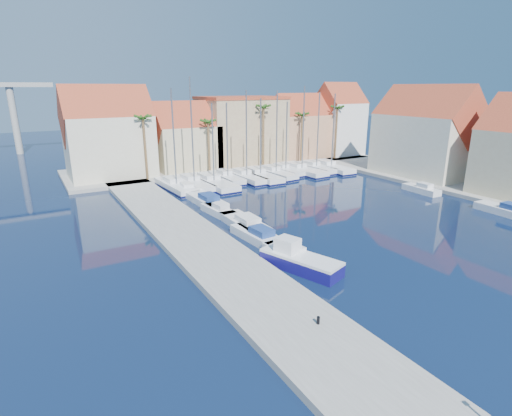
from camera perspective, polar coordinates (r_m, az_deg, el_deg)
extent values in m
plane|color=black|center=(29.77, 20.59, -11.38)|extent=(260.00, 260.00, 0.00)
cube|color=gray|center=(34.54, -7.20, -5.91)|extent=(6.00, 77.00, 0.50)
cube|color=gray|center=(72.38, -4.18, 6.27)|extent=(54.00, 16.00, 0.50)
cube|color=gray|center=(62.94, 28.89, 2.57)|extent=(12.00, 60.00, 0.50)
cylinder|color=black|center=(24.05, 8.88, -15.57)|extent=(0.18, 0.18, 0.46)
cube|color=navy|center=(31.28, 6.40, -7.92)|extent=(4.16, 6.84, 0.97)
cube|color=white|center=(31.04, 6.44, -6.92)|extent=(4.16, 6.84, 0.22)
cube|color=white|center=(31.49, 4.52, -5.33)|extent=(1.89, 2.09, 1.19)
cube|color=white|center=(32.95, 4.73, -6.71)|extent=(2.12, 5.36, 0.80)
cube|color=white|center=(32.30, 5.36, -5.87)|extent=(1.33, 1.93, 0.60)
cube|color=white|center=(36.82, 0.23, -4.04)|extent=(2.53, 6.59, 0.80)
cube|color=navy|center=(36.07, 0.82, -3.31)|extent=(1.61, 2.36, 0.60)
cube|color=white|center=(40.13, -1.68, -2.25)|extent=(2.42, 7.34, 0.80)
cube|color=white|center=(39.30, -1.18, -1.59)|extent=(1.67, 2.58, 0.60)
cube|color=white|center=(44.36, -5.40, -0.43)|extent=(2.17, 5.43, 0.80)
cube|color=white|center=(43.71, -5.08, 0.27)|extent=(1.35, 1.95, 0.60)
cube|color=white|center=(48.48, -7.11, 1.02)|extent=(2.58, 7.55, 0.80)
cube|color=navy|center=(47.63, -6.76, 1.62)|extent=(1.74, 2.66, 0.60)
cube|color=white|center=(54.44, -9.98, 2.66)|extent=(2.63, 6.41, 0.80)
cube|color=white|center=(53.69, -9.85, 3.23)|extent=(1.61, 2.32, 0.60)
cube|color=white|center=(52.10, 32.19, -0.39)|extent=(2.57, 6.76, 0.80)
cube|color=white|center=(57.82, 22.52, 2.44)|extent=(1.90, 5.28, 0.80)
cube|color=white|center=(57.34, 22.99, 3.00)|extent=(1.25, 1.87, 0.60)
cube|color=white|center=(55.94, -11.46, 3.06)|extent=(3.14, 10.06, 1.00)
cube|color=#0D1142|center=(56.02, -11.44, 2.75)|extent=(3.21, 10.12, 0.28)
cube|color=white|center=(56.66, -11.89, 4.04)|extent=(1.97, 3.08, 0.60)
cylinder|color=slate|center=(54.30, -11.67, 9.87)|extent=(0.20, 0.20, 12.46)
cube|color=white|center=(56.98, -9.00, 3.44)|extent=(3.09, 10.13, 1.00)
cube|color=#0D1142|center=(57.05, -8.98, 3.13)|extent=(3.15, 10.19, 0.28)
cube|color=white|center=(57.70, -9.44, 4.41)|extent=(1.97, 3.09, 0.60)
cylinder|color=slate|center=(55.29, -9.14, 10.85)|extent=(0.20, 0.20, 13.86)
cube|color=white|center=(57.28, -6.26, 3.62)|extent=(3.32, 11.70, 1.00)
cube|color=#0D1142|center=(57.35, -6.25, 3.31)|extent=(3.38, 11.76, 0.28)
cube|color=white|center=(58.13, -6.78, 4.61)|extent=(2.20, 3.54, 0.60)
cylinder|color=slate|center=(55.73, -6.18, 9.28)|extent=(0.20, 0.20, 10.51)
cube|color=white|center=(59.97, -4.21, 4.28)|extent=(2.25, 8.53, 1.00)
cube|color=#0D1142|center=(60.04, -4.21, 3.98)|extent=(2.31, 8.59, 0.28)
cube|color=white|center=(60.55, -4.58, 5.17)|extent=(1.56, 2.56, 0.60)
cylinder|color=slate|center=(58.60, -4.15, 9.68)|extent=(0.20, 0.20, 10.47)
cube|color=white|center=(60.41, -1.57, 4.41)|extent=(2.86, 9.71, 1.00)
cube|color=#0D1142|center=(60.48, -1.57, 4.12)|extent=(2.92, 9.78, 0.28)
cube|color=white|center=(61.06, -2.04, 5.31)|extent=(1.86, 2.95, 0.60)
cylinder|color=slate|center=(58.93, -1.38, 10.60)|extent=(0.20, 0.20, 12.18)
cube|color=white|center=(61.32, 0.39, 4.61)|extent=(2.83, 10.64, 1.00)
cube|color=#0D1142|center=(61.39, 0.39, 4.32)|extent=(2.89, 10.70, 0.28)
cube|color=white|center=(62.05, -0.11, 5.51)|extent=(1.95, 3.20, 0.60)
cylinder|color=slate|center=(59.88, 0.67, 10.15)|extent=(0.20, 0.20, 11.04)
cube|color=white|center=(63.09, 2.64, 4.94)|extent=(3.01, 9.41, 1.00)
cube|color=#0D1142|center=(63.16, 2.63, 4.66)|extent=(3.07, 9.47, 0.28)
cube|color=white|center=(63.67, 2.15, 5.79)|extent=(1.86, 2.89, 0.60)
cylinder|color=slate|center=(61.70, 2.98, 10.82)|extent=(0.20, 0.20, 12.08)
cube|color=white|center=(65.14, 4.05, 5.30)|extent=(2.68, 8.15, 1.00)
cube|color=#0D1142|center=(65.21, 4.04, 5.02)|extent=(2.74, 8.21, 0.28)
cube|color=white|center=(65.60, 3.63, 6.10)|extent=(1.63, 2.51, 0.60)
cylinder|color=slate|center=(63.93, 4.38, 10.25)|extent=(0.20, 0.20, 10.40)
cube|color=white|center=(66.06, 6.25, 5.40)|extent=(3.60, 11.24, 1.00)
cube|color=#0D1142|center=(66.12, 6.24, 5.13)|extent=(3.66, 11.30, 0.28)
cube|color=white|center=(66.74, 5.66, 6.24)|extent=(2.23, 3.45, 0.60)
cylinder|color=slate|center=(64.63, 6.77, 11.30)|extent=(0.20, 0.20, 12.74)
cube|color=white|center=(67.96, 8.36, 5.65)|extent=(2.75, 9.24, 1.00)
cube|color=#0D1142|center=(68.02, 8.35, 5.38)|extent=(2.81, 9.31, 0.28)
cube|color=white|center=(68.49, 7.89, 6.44)|extent=(1.78, 2.81, 0.60)
cylinder|color=slate|center=(66.68, 8.86, 10.96)|extent=(0.20, 0.20, 11.76)
cube|color=white|center=(68.99, 10.41, 5.72)|extent=(3.29, 10.74, 1.00)
cube|color=#0D1142|center=(69.05, 10.40, 5.46)|extent=(3.35, 10.81, 0.28)
cube|color=white|center=(69.67, 9.92, 6.52)|extent=(2.09, 3.28, 0.60)
cylinder|color=slate|center=(67.66, 10.98, 10.85)|extent=(0.20, 0.20, 11.56)
cube|color=beige|center=(64.51, -20.18, 8.26)|extent=(12.00, 9.00, 9.00)
cube|color=maroon|center=(64.06, -20.59, 12.23)|extent=(12.30, 9.00, 9.00)
cube|color=#C5B48A|center=(67.76, -10.01, 8.54)|extent=(10.00, 8.00, 7.00)
cube|color=maroon|center=(67.35, -10.17, 11.49)|extent=(10.30, 8.00, 8.00)
cube|color=tan|center=(72.90, -2.12, 10.94)|extent=(14.00, 10.00, 11.00)
cube|color=maroon|center=(72.53, -2.17, 15.47)|extent=(14.20, 10.20, 0.50)
cube|color=tan|center=(78.59, 6.11, 10.19)|extent=(10.00, 8.00, 8.00)
cube|color=maroon|center=(78.23, 6.20, 13.10)|extent=(10.30, 8.00, 8.00)
cube|color=white|center=(83.34, 11.64, 11.02)|extent=(8.00, 8.00, 10.00)
cube|color=maroon|center=(83.01, 11.85, 14.45)|extent=(8.30, 8.00, 8.00)
cube|color=beige|center=(67.05, 22.92, 8.26)|extent=(9.00, 14.00, 9.00)
cube|color=maroon|center=(66.62, 23.37, 12.07)|extent=(9.00, 14.30, 9.00)
cylinder|color=brown|center=(60.51, -15.54, 8.16)|extent=(0.36, 0.36, 9.00)
sphere|color=#255017|center=(60.05, -15.87, 12.26)|extent=(2.60, 2.60, 2.60)
cylinder|color=brown|center=(63.83, -6.74, 8.63)|extent=(0.36, 0.36, 8.00)
sphere|color=#255017|center=(63.39, -6.86, 12.08)|extent=(2.60, 2.60, 2.60)
cylinder|color=brown|center=(68.26, 1.05, 10.12)|extent=(0.36, 0.36, 10.00)
sphere|color=#255017|center=(67.86, 1.08, 14.19)|extent=(2.60, 2.60, 2.60)
cylinder|color=brown|center=(72.80, 6.52, 9.85)|extent=(0.36, 0.36, 8.50)
sphere|color=#255017|center=(72.41, 6.63, 13.07)|extent=(2.60, 2.60, 2.60)
cylinder|color=brown|center=(77.75, 11.36, 10.45)|extent=(0.36, 0.36, 9.50)
sphere|color=#255017|center=(77.39, 11.56, 13.83)|extent=(2.60, 2.60, 2.60)
cylinder|color=#9E9E99|center=(98.18, -31.22, 10.70)|extent=(1.40, 1.40, 14.00)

